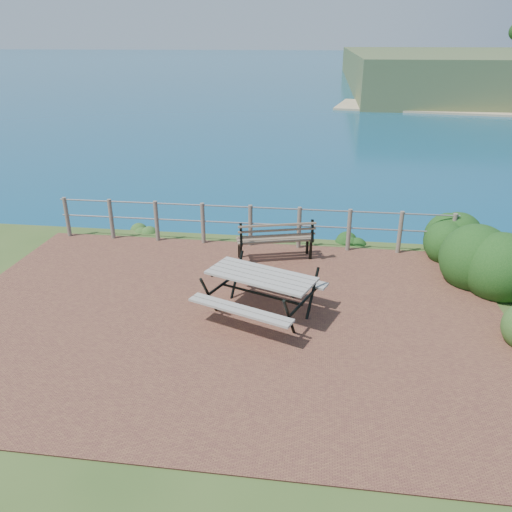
{
  "coord_description": "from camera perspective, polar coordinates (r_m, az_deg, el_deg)",
  "views": [
    {
      "loc": [
        1.61,
        -7.63,
        4.59
      ],
      "look_at": [
        0.44,
        1.06,
        0.75
      ],
      "focal_mm": 35.0,
      "sensor_mm": 36.0,
      "label": 1
    }
  ],
  "objects": [
    {
      "name": "shrub_lip_east",
      "position": [
        12.55,
        10.65,
        1.79
      ],
      "size": [
        0.68,
        0.68,
        0.38
      ],
      "primitive_type": "ellipsoid",
      "color": "#133B12",
      "rests_on": "ground"
    },
    {
      "name": "ocean",
      "position": [
        207.68,
        7.81,
        22.18
      ],
      "size": [
        1200.0,
        1200.0,
        0.0
      ],
      "primitive_type": "plane",
      "color": "#135873",
      "rests_on": "ground"
    },
    {
      "name": "shrub_right_front",
      "position": [
        11.03,
        25.71,
        -3.44
      ],
      "size": [
        1.62,
        1.62,
        2.3
      ],
      "primitive_type": "ellipsoid",
      "color": "#133B12",
      "rests_on": "ground"
    },
    {
      "name": "picnic_table",
      "position": [
        8.81,
        0.57,
        -3.93
      ],
      "size": [
        2.03,
        1.54,
        0.79
      ],
      "rotation": [
        0.0,
        0.0,
        -0.37
      ],
      "color": "gray",
      "rests_on": "ground"
    },
    {
      "name": "safety_railing",
      "position": [
        11.8,
        -0.64,
        3.76
      ],
      "size": [
        9.4,
        0.1,
        1.0
      ],
      "color": "#6B5B4C",
      "rests_on": "ground"
    },
    {
      "name": "ground",
      "position": [
        9.04,
        -3.69,
        -6.88
      ],
      "size": [
        10.0,
        7.0,
        0.12
      ],
      "primitive_type": "cube",
      "color": "brown",
      "rests_on": "ground"
    },
    {
      "name": "park_bench",
      "position": [
        11.05,
        2.19,
        2.65
      ],
      "size": [
        1.75,
        0.88,
        0.96
      ],
      "rotation": [
        0.0,
        0.0,
        0.28
      ],
      "color": "brown",
      "rests_on": "ground"
    },
    {
      "name": "shrub_lip_west",
      "position": [
        13.38,
        -12.72,
        3.01
      ],
      "size": [
        0.66,
        0.66,
        0.36
      ],
      "primitive_type": "ellipsoid",
      "color": "#27531F",
      "rests_on": "ground"
    },
    {
      "name": "shrub_right_edge",
      "position": [
        12.35,
        21.8,
        0.07
      ],
      "size": [
        1.19,
        1.19,
        1.69
      ],
      "primitive_type": "ellipsoid",
      "color": "#133B12",
      "rests_on": "ground"
    }
  ]
}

